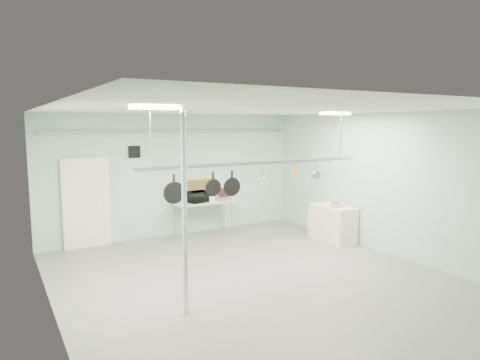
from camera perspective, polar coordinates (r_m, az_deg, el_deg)
floor at (r=8.30m, az=2.27°, el=-13.25°), size 8.00×8.00×0.00m
ceiling at (r=7.76m, az=2.39°, el=9.35°), size 7.00×8.00×0.02m
back_wall at (r=11.40m, az=-8.54°, el=0.66°), size 7.00×0.02×3.20m
right_wall at (r=10.17m, az=19.13°, el=-0.49°), size 0.02×8.00×3.20m
door at (r=10.81m, az=-19.79°, el=-3.02°), size 1.10×0.10×2.20m
wall_vent at (r=10.97m, az=-13.92°, el=3.67°), size 0.30×0.04×0.30m
conduit_pipe at (r=11.24m, az=-8.49°, el=6.45°), size 6.60×0.07×0.07m
chrome_pole at (r=6.57m, az=-7.41°, el=-4.31°), size 0.08×0.08×3.20m
prep_table at (r=11.40m, az=-4.93°, el=-3.19°), size 1.60×0.70×0.91m
side_cabinet at (r=11.09m, az=12.20°, el=-5.65°), size 0.60×1.20×0.90m
pot_rack at (r=8.15m, az=2.40°, el=2.50°), size 4.80×0.06×1.00m
light_panel_left at (r=6.07m, az=-11.32°, el=9.45°), size 0.65×0.30×0.05m
light_panel_right at (r=9.71m, az=12.56°, el=8.62°), size 0.65×0.30×0.05m
microwave at (r=11.23m, az=-5.54°, el=-2.23°), size 0.60×0.48×0.29m
coffee_canister at (r=11.30m, az=-3.83°, el=-2.37°), size 0.20×0.20×0.20m
painting_large at (r=11.62m, az=-5.44°, el=-1.17°), size 0.78×0.15×0.58m
painting_small at (r=11.99m, az=-2.12°, el=-1.68°), size 0.30×0.10×0.25m
fruit_bowl at (r=10.88m, az=12.74°, el=-3.27°), size 0.46×0.46×0.09m
skillet_left at (r=7.42m, az=-8.80°, el=-1.18°), size 0.38×0.07×0.51m
skillet_mid at (r=7.72m, az=-3.62°, el=-0.49°), size 0.32×0.07×0.43m
skillet_right at (r=7.90m, az=-1.08°, el=-0.40°), size 0.35×0.06×0.46m
whisk at (r=8.24m, az=2.97°, el=0.54°), size 0.19×0.19×0.28m
grater at (r=8.66m, az=7.06°, el=0.98°), size 0.10×0.02×0.24m
saucepan at (r=9.04m, az=10.10°, el=1.01°), size 0.19×0.14×0.30m
fruit_cluster at (r=10.87m, az=12.74°, el=-3.06°), size 0.24×0.24×0.09m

